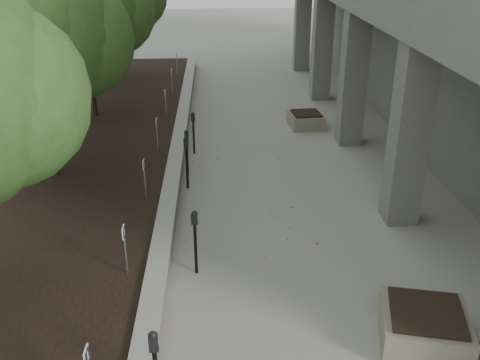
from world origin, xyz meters
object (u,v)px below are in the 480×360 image
object	(u,v)px
parking_meter_4	(187,163)
planter_front	(424,327)
planter_back	(306,120)
parking_meter_5	(194,133)
crabapple_tree_5	(112,12)
parking_meter_3	(187,152)
parking_meter_2	(195,242)
crabapple_tree_4	(85,32)
crabapple_tree_3	(39,67)

from	to	relation	value
parking_meter_4	planter_front	distance (m)	7.16
planter_back	parking_meter_5	bearing A→B (deg)	-148.34
crabapple_tree_5	parking_meter_3	bearing A→B (deg)	-70.34
parking_meter_3	crabapple_tree_5	bearing A→B (deg)	108.38
planter_front	parking_meter_5	bearing A→B (deg)	114.95
crabapple_tree_5	parking_meter_5	distance (m)	8.80
parking_meter_2	parking_meter_3	xyz separation A→B (m)	(-0.36, 4.71, -0.04)
crabapple_tree_4	crabapple_tree_5	size ratio (longest dim) A/B	1.00
parking_meter_3	parking_meter_5	bearing A→B (deg)	83.97
crabapple_tree_4	planter_front	size ratio (longest dim) A/B	4.12
parking_meter_3	planter_back	size ratio (longest dim) A/B	1.17
planter_front	planter_back	distance (m)	10.62
parking_meter_3	planter_back	distance (m)	5.39
parking_meter_5	planter_front	distance (m)	9.21
parking_meter_3	parking_meter_4	size ratio (longest dim) A/B	0.91
crabapple_tree_3	crabapple_tree_4	distance (m)	5.00
crabapple_tree_3	planter_front	distance (m)	9.90
planter_front	parking_meter_2	bearing A→B (deg)	149.90
crabapple_tree_3	crabapple_tree_5	distance (m)	10.00
crabapple_tree_5	planter_back	xyz separation A→B (m)	(7.12, -5.44, -2.87)
crabapple_tree_4	parking_meter_3	xyz separation A→B (m)	(3.30, -4.23, -2.49)
crabapple_tree_3	parking_meter_2	size ratio (longest dim) A/B	4.04
parking_meter_2	parking_meter_5	size ratio (longest dim) A/B	1.06
planter_front	crabapple_tree_5	bearing A→B (deg)	114.46
crabapple_tree_5	parking_meter_5	bearing A→B (deg)	-66.08
crabapple_tree_4	parking_meter_5	bearing A→B (deg)	-38.48
crabapple_tree_5	parking_meter_2	distance (m)	14.63
planter_front	planter_back	xyz separation A→B (m)	(-0.19, 10.62, -0.06)
crabapple_tree_3	planter_front	bearing A→B (deg)	-39.69
parking_meter_2	parking_meter_4	bearing A→B (deg)	104.40
parking_meter_5	crabapple_tree_4	bearing A→B (deg)	144.73
crabapple_tree_4	planter_back	size ratio (longest dim) A/B	5.03
crabapple_tree_4	parking_meter_4	size ratio (longest dim) A/B	3.90
parking_meter_2	parking_meter_5	distance (m)	6.23
crabapple_tree_3	parking_meter_4	distance (m)	4.12
planter_front	planter_back	size ratio (longest dim) A/B	1.22
crabapple_tree_3	parking_meter_3	xyz separation A→B (m)	(3.30, 0.77, -2.49)
crabapple_tree_3	planter_front	size ratio (longest dim) A/B	4.12
crabapple_tree_5	planter_front	distance (m)	17.87
parking_meter_3	crabapple_tree_4	bearing A→B (deg)	126.64
parking_meter_3	planter_front	bearing A→B (deg)	-60.88
crabapple_tree_3	parking_meter_5	world-z (taller)	crabapple_tree_3
planter_back	parking_meter_3	bearing A→B (deg)	-135.22
crabapple_tree_4	parking_meter_2	bearing A→B (deg)	-67.77
parking_meter_2	parking_meter_5	world-z (taller)	parking_meter_2
crabapple_tree_4	planter_front	distance (m)	13.55
parking_meter_3	parking_meter_2	bearing A→B (deg)	-86.93
crabapple_tree_4	planter_front	bearing A→B (deg)	-56.56
crabapple_tree_4	parking_meter_5	world-z (taller)	crabapple_tree_4
crabapple_tree_3	parking_meter_2	world-z (taller)	crabapple_tree_3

